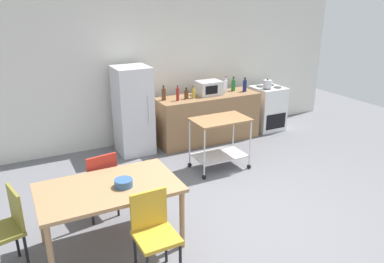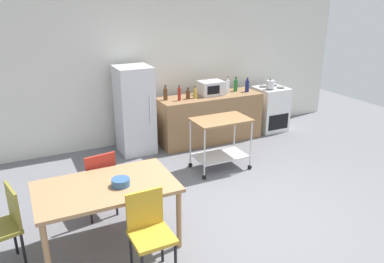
{
  "view_description": "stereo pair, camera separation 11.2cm",
  "coord_description": "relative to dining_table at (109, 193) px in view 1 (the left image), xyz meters",
  "views": [
    {
      "loc": [
        -2.51,
        -3.43,
        2.69
      ],
      "look_at": [
        -0.15,
        1.2,
        0.8
      ],
      "focal_mm": 35.28,
      "sensor_mm": 36.0,
      "label": 1
    },
    {
      "loc": [
        -2.41,
        -3.48,
        2.69
      ],
      "look_at": [
        -0.15,
        1.2,
        0.8
      ],
      "focal_mm": 35.28,
      "sensor_mm": 36.0,
      "label": 2
    }
  ],
  "objects": [
    {
      "name": "ground_plane",
      "position": [
        1.68,
        -0.19,
        -0.67
      ],
      "size": [
        12.0,
        12.0,
        0.0
      ],
      "primitive_type": "plane",
      "color": "slate"
    },
    {
      "name": "back_wall",
      "position": [
        1.68,
        3.01,
        0.78
      ],
      "size": [
        8.4,
        0.12,
        2.9
      ],
      "primitive_type": "cube",
      "color": "silver",
      "rests_on": "ground_plane"
    },
    {
      "name": "kitchen_counter",
      "position": [
        2.58,
        2.41,
        -0.22
      ],
      "size": [
        2.0,
        0.64,
        0.9
      ],
      "primitive_type": "cube",
      "color": "olive",
      "rests_on": "ground_plane"
    },
    {
      "name": "dining_table",
      "position": [
        0.0,
        0.0,
        0.0
      ],
      "size": [
        1.5,
        0.9,
        0.75
      ],
      "color": "#A37A51",
      "rests_on": "ground_plane"
    },
    {
      "name": "chair_red",
      "position": [
        0.05,
        0.64,
        -0.15
      ],
      "size": [
        0.46,
        0.46,
        0.89
      ],
      "rotation": [
        0.0,
        0.0,
        3.29
      ],
      "color": "#B72D23",
      "rests_on": "ground_plane"
    },
    {
      "name": "chair_mustard",
      "position": [
        0.26,
        -0.65,
        -0.15
      ],
      "size": [
        0.41,
        0.41,
        0.89
      ],
      "rotation": [
        0.0,
        0.0,
        0.02
      ],
      "color": "gold",
      "rests_on": "ground_plane"
    },
    {
      "name": "chair_olive",
      "position": [
        -1.03,
        0.08,
        -0.15
      ],
      "size": [
        0.48,
        0.48,
        0.89
      ],
      "rotation": [
        0.0,
        0.0,
        -1.34
      ],
      "color": "olive",
      "rests_on": "ground_plane"
    },
    {
      "name": "stove_oven",
      "position": [
        4.03,
        2.43,
        -0.22
      ],
      "size": [
        0.6,
        0.61,
        0.92
      ],
      "color": "white",
      "rests_on": "ground_plane"
    },
    {
      "name": "refrigerator",
      "position": [
        1.13,
        2.51,
        0.1
      ],
      "size": [
        0.6,
        0.63,
        1.55
      ],
      "color": "silver",
      "rests_on": "ground_plane"
    },
    {
      "name": "kitchen_cart",
      "position": [
        2.13,
        1.21,
        -0.1
      ],
      "size": [
        0.91,
        0.57,
        0.85
      ],
      "color": "olive",
      "rests_on": "ground_plane"
    },
    {
      "name": "bottle_soda",
      "position": [
        1.71,
        2.48,
        0.34
      ],
      "size": [
        0.08,
        0.08,
        0.27
      ],
      "color": "#4C2D19",
      "rests_on": "kitchen_counter"
    },
    {
      "name": "bottle_hot_sauce",
      "position": [
        1.92,
        2.34,
        0.35
      ],
      "size": [
        0.06,
        0.06,
        0.28
      ],
      "color": "maroon",
      "rests_on": "kitchen_counter"
    },
    {
      "name": "bottle_vinegar",
      "position": [
        2.11,
        2.38,
        0.31
      ],
      "size": [
        0.08,
        0.08,
        0.21
      ],
      "color": "#4C2D19",
      "rests_on": "kitchen_counter"
    },
    {
      "name": "bottle_wine",
      "position": [
        2.25,
        2.37,
        0.32
      ],
      "size": [
        0.07,
        0.07,
        0.22
      ],
      "color": "gold",
      "rests_on": "kitchen_counter"
    },
    {
      "name": "microwave",
      "position": [
        2.63,
        2.47,
        0.36
      ],
      "size": [
        0.46,
        0.35,
        0.26
      ],
      "color": "silver",
      "rests_on": "kitchen_counter"
    },
    {
      "name": "bottle_sparkling_water",
      "position": [
        2.99,
        2.44,
        0.36
      ],
      "size": [
        0.07,
        0.07,
        0.32
      ],
      "color": "silver",
      "rests_on": "kitchen_counter"
    },
    {
      "name": "bottle_sesame_oil",
      "position": [
        3.2,
        2.51,
        0.35
      ],
      "size": [
        0.08,
        0.08,
        0.28
      ],
      "color": "#1E6628",
      "rests_on": "kitchen_counter"
    },
    {
      "name": "bottle_soy_sauce",
      "position": [
        3.38,
        2.36,
        0.35
      ],
      "size": [
        0.08,
        0.08,
        0.28
      ],
      "color": "navy",
      "rests_on": "kitchen_counter"
    },
    {
      "name": "fruit_bowl",
      "position": [
        0.15,
        -0.08,
        0.12
      ],
      "size": [
        0.2,
        0.2,
        0.08
      ],
      "primitive_type": "cylinder",
      "color": "#33598C",
      "rests_on": "dining_table"
    },
    {
      "name": "kettle",
      "position": [
        3.91,
        2.33,
        0.33
      ],
      "size": [
        0.24,
        0.17,
        0.19
      ],
      "color": "silver",
      "rests_on": "stove_oven"
    }
  ]
}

